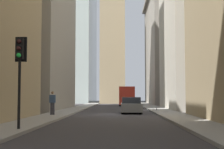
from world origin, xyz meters
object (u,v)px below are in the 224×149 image
object	(u,v)px
traffic_light_foreground	(20,60)
pedestrian	(52,102)
hatchback_grey	(131,106)
delivery_truck	(127,96)
discarded_bottle	(157,109)

from	to	relation	value
traffic_light_foreground	pedestrian	xyz separation A→B (m)	(10.09, 0.68, -2.00)
hatchback_grey	delivery_truck	bearing A→B (deg)	-0.00
discarded_bottle	traffic_light_foreground	bearing A→B (deg)	156.07
delivery_truck	pedestrian	xyz separation A→B (m)	(-25.19, 5.98, -0.37)
delivery_truck	hatchback_grey	size ratio (longest dim) A/B	1.50
pedestrian	delivery_truck	bearing A→B (deg)	-13.35
discarded_bottle	pedestrian	bearing A→B (deg)	131.77
delivery_truck	discarded_bottle	size ratio (longest dim) A/B	23.93
pedestrian	discarded_bottle	distance (m)	11.50
delivery_truck	traffic_light_foreground	size ratio (longest dim) A/B	1.61
hatchback_grey	discarded_bottle	size ratio (longest dim) A/B	15.93
delivery_truck	pedestrian	world-z (taller)	delivery_truck
delivery_truck	discarded_bottle	xyz separation A→B (m)	(-17.55, -2.58, -1.21)
hatchback_grey	pedestrian	world-z (taller)	pedestrian
delivery_truck	pedestrian	distance (m)	25.89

